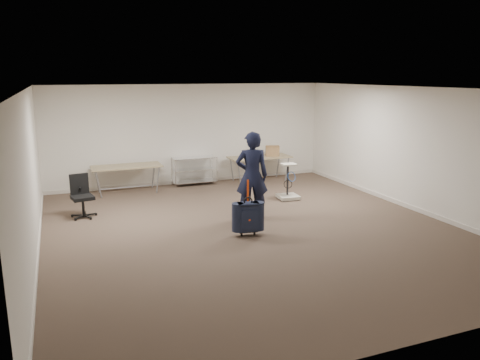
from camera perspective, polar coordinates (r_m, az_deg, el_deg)
name	(u,v)px	position (r m, az deg, el deg)	size (l,w,h in m)	color
ground	(252,229)	(9.51, 1.49, -6.02)	(9.00, 9.00, 0.00)	#423528
room_shell	(229,209)	(10.73, -1.39, -3.55)	(8.00, 9.00, 9.00)	white
folding_table_left	(127,168)	(12.58, -13.66, 1.47)	(1.80, 0.75, 0.73)	#8D7B56
folding_table_right	(260,158)	(13.60, 2.40, 2.66)	(1.80, 0.75, 0.73)	#8D7B56
wire_shelf	(194,169)	(13.24, -5.60, 1.29)	(1.22, 0.47, 0.80)	silver
person	(252,176)	(9.97, 1.46, 0.52)	(0.69, 0.45, 1.90)	black
suitcase	(248,217)	(9.04, 0.99, -4.53)	(0.44, 0.30, 1.11)	black
office_chair	(83,204)	(10.80, -18.64, -2.83)	(0.57, 0.57, 0.94)	black
equipment_cart	(288,190)	(11.76, 5.90, -1.20)	(0.53, 0.53, 0.91)	beige
cardboard_box	(272,151)	(13.73, 3.97, 3.57)	(0.39, 0.29, 0.29)	#986847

